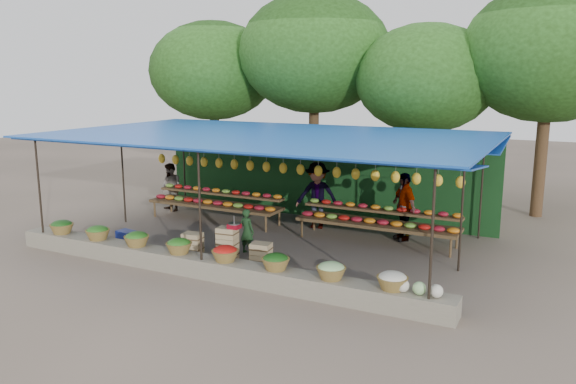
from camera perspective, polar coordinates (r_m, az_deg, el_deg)
The scene contains 16 objects.
ground at distance 14.56m, azimuth -2.08°, elevation -5.19°, with size 60.00×60.00×0.00m, color brown.
stone_curb at distance 12.28m, azimuth -8.34°, elevation -7.51°, with size 10.60×0.55×0.40m, color #6E6858.
stall_canopy at distance 14.09m, azimuth -2.03°, elevation 5.37°, with size 10.80×6.60×2.82m.
produce_baskets at distance 12.22m, azimuth -8.78°, elevation -5.82°, with size 8.98×0.58×0.34m.
netting_backdrop at distance 17.03m, azimuth 3.00°, elevation 1.56°, with size 10.60×0.06×2.50m, color #19461B.
tree_row at distance 19.35m, azimuth 8.12°, elevation 12.91°, with size 16.51×5.50×7.12m.
fruit_table_left at distance 16.79m, azimuth -7.33°, elevation -0.89°, with size 4.21×0.95×0.93m.
fruit_table_right at distance 14.65m, azimuth 9.13°, elevation -2.76°, with size 4.21×0.95×0.93m.
crate_counter at distance 13.27m, azimuth -6.27°, elevation -5.51°, with size 2.39×0.39×0.77m.
weighing_scale at distance 13.01m, azimuth -5.48°, elevation -3.40°, with size 0.29×0.29×0.30m.
vendor_seated at distance 13.61m, azimuth -4.20°, elevation -3.98°, with size 0.40×0.26×1.10m, color #1A391B.
customer_left at distance 18.26m, azimuth -11.81°, elevation 0.47°, with size 0.75×0.58×1.54m, color slate.
customer_mid at distance 15.82m, azimuth 2.98°, elevation -0.34°, with size 1.21×0.70×1.88m, color slate.
customer_right at distance 14.91m, azimuth 11.68°, elevation -1.46°, with size 1.05×0.44×1.79m, color slate.
blue_crate_front at distance 15.23m, azimuth -21.14°, elevation -4.65°, with size 0.49×0.35×0.29m, color navy.
blue_crate_back at distance 15.29m, azimuth -16.12°, elevation -4.29°, with size 0.46×0.33×0.28m, color navy.
Camera 1 is at (6.75, -12.21, 4.15)m, focal length 35.00 mm.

